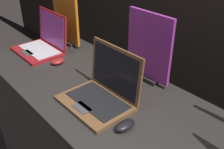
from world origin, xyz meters
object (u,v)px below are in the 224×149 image
object	(u,v)px
promo_stand_middle	(149,50)
laptop_front	(43,43)
laptop_middle	(103,90)
mouse_front	(58,61)
mouse_middle	(125,125)
promo_stand_front	(65,13)

from	to	relation	value
promo_stand_middle	laptop_front	bearing A→B (deg)	-161.16
laptop_middle	promo_stand_middle	distance (m)	0.37
mouse_front	mouse_middle	xyz separation A→B (m)	(0.78, -0.11, 0.00)
mouse_front	promo_stand_front	xyz separation A→B (m)	(-0.25, 0.25, 0.23)
laptop_front	laptop_middle	bearing A→B (deg)	-5.54
promo_stand_front	promo_stand_middle	bearing A→B (deg)	4.15
mouse_middle	mouse_front	bearing A→B (deg)	172.26
laptop_front	mouse_front	world-z (taller)	laptop_front
laptop_front	promo_stand_front	xyz separation A→B (m)	(0.00, 0.21, 0.18)
laptop_middle	mouse_middle	size ratio (longest dim) A/B	3.35
promo_stand_front	laptop_middle	size ratio (longest dim) A/B	1.35
laptop_front	promo_stand_front	world-z (taller)	promo_stand_front
laptop_middle	mouse_front	bearing A→B (deg)	175.51
mouse_front	laptop_front	bearing A→B (deg)	172.27
mouse_front	promo_stand_middle	xyz separation A→B (m)	(0.54, 0.30, 0.18)
laptop_middle	mouse_middle	xyz separation A→B (m)	(0.24, -0.06, -0.05)
mouse_front	promo_stand_front	world-z (taller)	promo_stand_front
mouse_middle	laptop_middle	bearing A→B (deg)	165.16
laptop_middle	promo_stand_middle	bearing A→B (deg)	90.00
laptop_front	laptop_middle	size ratio (longest dim) A/B	0.99
mouse_front	laptop_middle	xyz separation A→B (m)	(0.54, -0.04, 0.05)
laptop_front	promo_stand_middle	xyz separation A→B (m)	(0.79, 0.27, 0.13)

